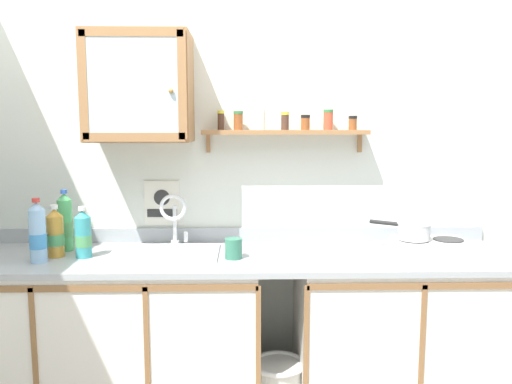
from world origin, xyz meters
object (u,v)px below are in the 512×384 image
object	(u,v)px
bottle_soda_green_3	(65,223)
warning_sign	(162,203)
mug	(234,248)
saucepan	(413,230)
bottle_water_blue_2	(38,234)
sink	(166,259)
bottle_juice_amber_1	(55,234)
wall_cabinet	(139,87)
hot_plate_stove	(432,247)
bottle_detergent_teal_0	(83,235)

from	to	relation	value
bottle_soda_green_3	warning_sign	distance (m)	0.52
mug	saucepan	bearing A→B (deg)	6.23
bottle_water_blue_2	saucepan	bearing A→B (deg)	4.66
sink	mug	distance (m)	0.38
mug	warning_sign	bearing A→B (deg)	138.06
bottle_juice_amber_1	sink	bearing A→B (deg)	5.01
bottle_juice_amber_1	wall_cabinet	xyz separation A→B (m)	(0.41, 0.16, 0.73)
bottle_soda_green_3	hot_plate_stove	bearing A→B (deg)	-3.16
sink	hot_plate_stove	xyz separation A→B (m)	(1.38, -0.03, 0.06)
saucepan	bottle_juice_amber_1	distance (m)	1.83
saucepan	wall_cabinet	bearing A→B (deg)	175.44
bottle_detergent_teal_0	bottle_water_blue_2	size ratio (longest dim) A/B	0.82
sink	bottle_water_blue_2	distance (m)	0.63
bottle_detergent_teal_0	mug	world-z (taller)	bottle_detergent_teal_0
saucepan	hot_plate_stove	bearing A→B (deg)	-14.59
bottle_detergent_teal_0	bottle_water_blue_2	distance (m)	0.21
bottle_soda_green_3	sink	bearing A→B (deg)	-8.50
hot_plate_stove	bottle_water_blue_2	bearing A→B (deg)	-176.28
bottle_juice_amber_1	mug	xyz separation A→B (m)	(0.90, -0.05, -0.06)
saucepan	bottle_detergent_teal_0	xyz separation A→B (m)	(-1.68, -0.07, -0.00)
bottle_juice_amber_1	warning_sign	size ratio (longest dim) A/B	1.05
sink	bottle_water_blue_2	bearing A→B (deg)	-165.36
bottle_water_blue_2	hot_plate_stove	bearing A→B (deg)	3.72
bottle_detergent_teal_0	warning_sign	size ratio (longest dim) A/B	1.03
sink	saucepan	bearing A→B (deg)	-0.04
hot_plate_stove	bottle_water_blue_2	world-z (taller)	bottle_water_blue_2
bottle_soda_green_3	bottle_juice_amber_1	bearing A→B (deg)	-93.22
hot_plate_stove	bottle_detergent_teal_0	bearing A→B (deg)	-178.69
sink	bottle_juice_amber_1	xyz separation A→B (m)	(-0.54, -0.05, 0.15)
sink	bottle_detergent_teal_0	bearing A→B (deg)	-170.54
bottle_detergent_teal_0	warning_sign	world-z (taller)	warning_sign
saucepan	bottle_juice_amber_1	world-z (taller)	bottle_juice_amber_1
hot_plate_stove	wall_cabinet	size ratio (longest dim) A/B	0.68
mug	bottle_detergent_teal_0	bearing A→B (deg)	177.29
saucepan	bottle_water_blue_2	xyz separation A→B (m)	(-1.87, -0.15, 0.02)
wall_cabinet	mug	bearing A→B (deg)	-23.63
bottle_juice_amber_1	wall_cabinet	world-z (taller)	wall_cabinet
mug	wall_cabinet	size ratio (longest dim) A/B	0.22
sink	mug	xyz separation A→B (m)	(0.36, -0.10, 0.08)
bottle_juice_amber_1	hot_plate_stove	bearing A→B (deg)	0.65
wall_cabinet	bottle_juice_amber_1	bearing A→B (deg)	-158.71
sink	warning_sign	distance (m)	0.37
bottle_soda_green_3	saucepan	bearing A→B (deg)	-2.55
bottle_water_blue_2	wall_cabinet	distance (m)	0.88
hot_plate_stove	bottle_water_blue_2	size ratio (longest dim) A/B	1.21
bottle_detergent_teal_0	bottle_juice_amber_1	world-z (taller)	bottle_juice_amber_1
bottle_detergent_teal_0	bottle_juice_amber_1	bearing A→B (deg)	172.52
bottle_juice_amber_1	mug	world-z (taller)	bottle_juice_amber_1
saucepan	warning_sign	size ratio (longest dim) A/B	1.15
bottle_detergent_teal_0	wall_cabinet	distance (m)	0.80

